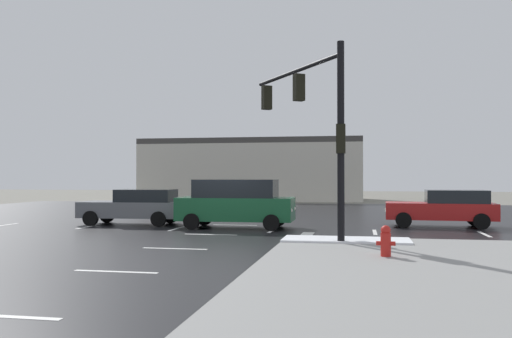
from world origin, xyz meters
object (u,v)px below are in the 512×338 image
Objects in this scene: sedan_red at (444,207)px; fire_hydrant at (386,241)px; suv_green at (236,202)px; sedan_grey at (136,206)px; traffic_signal_mast at (314,113)px.

fire_hydrant is at bearing 76.30° from sedan_red.
sedan_grey is at bearing 170.02° from suv_green.
sedan_red is 8.90m from suv_green.
fire_hydrant is 0.16× the size of suv_green.
sedan_grey is (-10.52, 8.70, 0.32)m from fire_hydrant.
fire_hydrant is 0.17× the size of sedan_grey.
traffic_signal_mast is 7.84× the size of fire_hydrant.
traffic_signal_mast is at bearing 118.05° from fire_hydrant.
sedan_red is at bearing 74.02° from fire_hydrant.
suv_green reaches higher than fire_hydrant.
sedan_red is at bearing 13.27° from suv_green.
traffic_signal_mast is 6.16m from suv_green.
traffic_signal_mast is at bearing -48.25° from suv_green.
sedan_red is 0.94× the size of suv_green.
suv_green is (-3.56, 3.86, -3.23)m from traffic_signal_mast.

